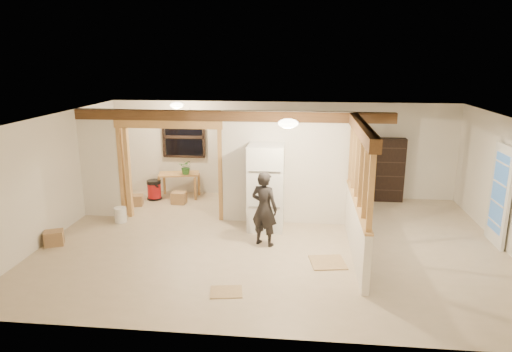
# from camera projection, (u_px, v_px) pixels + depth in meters

# --- Properties ---
(floor) EXTENTS (9.00, 6.50, 0.01)m
(floor) POSITION_uv_depth(u_px,v_px,m) (272.00, 242.00, 9.20)
(floor) COLOR #C6AF93
(floor) RESTS_ON ground
(ceiling) EXTENTS (9.00, 6.50, 0.01)m
(ceiling) POSITION_uv_depth(u_px,v_px,m) (273.00, 118.00, 8.57)
(ceiling) COLOR white
(wall_back) EXTENTS (9.00, 0.01, 2.50)m
(wall_back) POSITION_uv_depth(u_px,v_px,m) (281.00, 150.00, 12.01)
(wall_back) COLOR silver
(wall_back) RESTS_ON floor
(wall_front) EXTENTS (9.00, 0.01, 2.50)m
(wall_front) POSITION_uv_depth(u_px,v_px,m) (255.00, 251.00, 5.76)
(wall_front) COLOR silver
(wall_front) RESTS_ON floor
(wall_left) EXTENTS (0.01, 6.50, 2.50)m
(wall_left) POSITION_uv_depth(u_px,v_px,m) (54.00, 176.00, 9.34)
(wall_left) COLOR silver
(wall_left) RESTS_ON floor
(partition_left_stub) EXTENTS (0.90, 0.12, 2.50)m
(partition_left_stub) POSITION_uv_depth(u_px,v_px,m) (100.00, 163.00, 10.45)
(partition_left_stub) COLOR silver
(partition_left_stub) RESTS_ON floor
(partition_center) EXTENTS (2.80, 0.12, 2.50)m
(partition_center) POSITION_uv_depth(u_px,v_px,m) (285.00, 168.00, 10.02)
(partition_center) COLOR silver
(partition_center) RESTS_ON floor
(doorway_frame) EXTENTS (2.46, 0.14, 2.20)m
(doorway_frame) POSITION_uv_depth(u_px,v_px,m) (171.00, 172.00, 10.32)
(doorway_frame) COLOR tan
(doorway_frame) RESTS_ON floor
(header_beam_back) EXTENTS (7.00, 0.18, 0.22)m
(header_beam_back) POSITION_uv_depth(u_px,v_px,m) (231.00, 116.00, 9.85)
(header_beam_back) COLOR brown
(header_beam_back) RESTS_ON ceiling
(header_beam_right) EXTENTS (0.18, 3.30, 0.22)m
(header_beam_right) POSITION_uv_depth(u_px,v_px,m) (362.00, 129.00, 8.05)
(header_beam_right) COLOR brown
(header_beam_right) RESTS_ON ceiling
(pony_wall) EXTENTS (0.12, 3.20, 1.00)m
(pony_wall) POSITION_uv_depth(u_px,v_px,m) (356.00, 229.00, 8.53)
(pony_wall) COLOR silver
(pony_wall) RESTS_ON floor
(stud_partition) EXTENTS (0.14, 3.20, 1.32)m
(stud_partition) POSITION_uv_depth(u_px,v_px,m) (360.00, 169.00, 8.23)
(stud_partition) COLOR tan
(stud_partition) RESTS_ON pony_wall
(window_back) EXTENTS (1.12, 0.10, 1.10)m
(window_back) POSITION_uv_depth(u_px,v_px,m) (184.00, 137.00, 12.12)
(window_back) COLOR black
(window_back) RESTS_ON wall_back
(french_door) EXTENTS (0.12, 0.86, 2.00)m
(french_door) POSITION_uv_depth(u_px,v_px,m) (500.00, 196.00, 8.89)
(french_door) COLOR white
(french_door) RESTS_ON floor
(ceiling_dome_main) EXTENTS (0.36, 0.36, 0.16)m
(ceiling_dome_main) POSITION_uv_depth(u_px,v_px,m) (288.00, 123.00, 8.06)
(ceiling_dome_main) COLOR #FFEABF
(ceiling_dome_main) RESTS_ON ceiling
(ceiling_dome_util) EXTENTS (0.32, 0.32, 0.14)m
(ceiling_dome_util) POSITION_uv_depth(u_px,v_px,m) (177.00, 105.00, 11.04)
(ceiling_dome_util) COLOR #FFEABF
(ceiling_dome_util) RESTS_ON ceiling
(hanging_bulb) EXTENTS (0.07, 0.07, 0.07)m
(hanging_bulb) POSITION_uv_depth(u_px,v_px,m) (190.00, 122.00, 10.39)
(hanging_bulb) COLOR #FFD88C
(hanging_bulb) RESTS_ON ceiling
(refrigerator) EXTENTS (0.76, 0.74, 1.84)m
(refrigerator) POSITION_uv_depth(u_px,v_px,m) (266.00, 187.00, 9.73)
(refrigerator) COLOR silver
(refrigerator) RESTS_ON floor
(woman) EXTENTS (0.65, 0.55, 1.51)m
(woman) POSITION_uv_depth(u_px,v_px,m) (264.00, 209.00, 8.89)
(woman) COLOR black
(woman) RESTS_ON floor
(work_table) EXTENTS (1.13, 0.73, 0.66)m
(work_table) POSITION_uv_depth(u_px,v_px,m) (179.00, 185.00, 12.07)
(work_table) COLOR tan
(work_table) RESTS_ON floor
(potted_plant) EXTENTS (0.37, 0.32, 0.38)m
(potted_plant) POSITION_uv_depth(u_px,v_px,m) (186.00, 167.00, 11.82)
(potted_plant) COLOR #246326
(potted_plant) RESTS_ON work_table
(shop_vac) EXTENTS (0.49, 0.49, 0.52)m
(shop_vac) POSITION_uv_depth(u_px,v_px,m) (154.00, 190.00, 11.89)
(shop_vac) COLOR maroon
(shop_vac) RESTS_ON floor
(bookshelf) EXTENTS (0.82, 0.27, 1.64)m
(bookshelf) POSITION_uv_depth(u_px,v_px,m) (388.00, 170.00, 11.64)
(bookshelf) COLOR black
(bookshelf) RESTS_ON floor
(bucket) EXTENTS (0.35, 0.35, 0.34)m
(bucket) POSITION_uv_depth(u_px,v_px,m) (120.00, 215.00, 10.27)
(bucket) COLOR silver
(bucket) RESTS_ON floor
(box_util_a) EXTENTS (0.36, 0.32, 0.30)m
(box_util_a) POSITION_uv_depth(u_px,v_px,m) (179.00, 198.00, 11.58)
(box_util_a) COLOR #9D764C
(box_util_a) RESTS_ON floor
(box_util_b) EXTENTS (0.33, 0.33, 0.27)m
(box_util_b) POSITION_uv_depth(u_px,v_px,m) (137.00, 200.00, 11.43)
(box_util_b) COLOR #9D764C
(box_util_b) RESTS_ON floor
(box_front) EXTENTS (0.44, 0.41, 0.29)m
(box_front) POSITION_uv_depth(u_px,v_px,m) (54.00, 238.00, 9.03)
(box_front) COLOR #9D764C
(box_front) RESTS_ON floor
(floor_panel_near) EXTENTS (0.71, 0.71, 0.02)m
(floor_panel_near) POSITION_uv_depth(u_px,v_px,m) (328.00, 262.00, 8.26)
(floor_panel_near) COLOR tan
(floor_panel_near) RESTS_ON floor
(floor_panel_far) EXTENTS (0.57, 0.48, 0.02)m
(floor_panel_far) POSITION_uv_depth(u_px,v_px,m) (226.00, 292.00, 7.23)
(floor_panel_far) COLOR tan
(floor_panel_far) RESTS_ON floor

